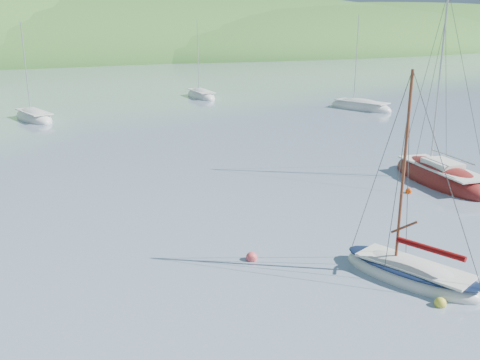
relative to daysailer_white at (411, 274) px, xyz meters
name	(u,v)px	position (x,y,z in m)	size (l,w,h in m)	color
ground	(349,295)	(-3.10, 0.01, -0.21)	(700.00, 700.00, 0.00)	gray
daysailer_white	(411,274)	(0.00, 0.00, 0.00)	(3.96, 6.24, 9.01)	silver
sloop_red	(439,178)	(11.59, 9.68, 0.03)	(4.47, 9.17, 12.99)	maroon
distant_sloop_a	(34,118)	(-9.71, 46.21, -0.02)	(4.43, 8.18, 11.09)	silver
distant_sloop_b	(201,96)	(13.22, 54.88, -0.02)	(3.20, 8.11, 11.38)	silver
distant_sloop_d	(360,108)	(26.42, 36.47, -0.01)	(5.31, 8.81, 11.86)	silver
mooring_buoys	(293,256)	(-3.30, 3.79, -0.09)	(24.35, 11.94, 0.50)	yellow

